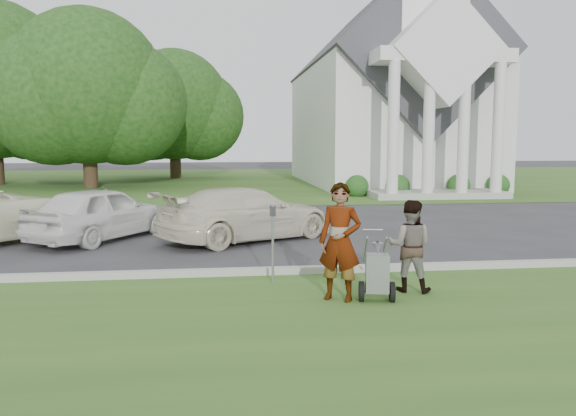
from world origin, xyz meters
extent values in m
plane|color=#333335|center=(0.00, 0.00, 0.00)|extent=(120.00, 120.00, 0.00)
cube|color=#33591E|center=(0.00, -3.00, 0.01)|extent=(80.00, 7.00, 0.01)
cube|color=#33591E|center=(0.00, 27.00, 0.01)|extent=(80.00, 30.00, 0.01)
cube|color=#9E9E93|center=(0.00, 0.55, 0.07)|extent=(80.00, 0.18, 0.15)
cube|color=white|center=(9.00, 24.00, 3.50)|extent=(9.00, 16.00, 7.00)
cube|color=#38383D|center=(9.00, 24.00, 7.00)|extent=(9.19, 17.00, 9.19)
cube|color=#9E9E93|center=(9.00, 14.80, 0.15)|extent=(6.20, 2.60, 0.30)
cylinder|color=white|center=(6.60, 13.80, 3.00)|extent=(0.50, 0.50, 6.00)
cylinder|color=white|center=(8.20, 13.80, 3.00)|extent=(0.50, 0.50, 6.00)
cylinder|color=white|center=(9.80, 13.80, 3.00)|extent=(0.50, 0.50, 6.00)
cylinder|color=white|center=(11.40, 13.80, 3.00)|extent=(0.50, 0.50, 6.00)
cube|color=white|center=(9.00, 14.60, 6.30)|extent=(6.20, 2.00, 0.60)
cube|color=white|center=(9.00, 14.60, 6.60)|extent=(5.09, 2.20, 5.09)
sphere|color=#1E4C19|center=(5.50, 15.70, 0.45)|extent=(1.10, 1.10, 1.10)
sphere|color=#1E4C19|center=(7.50, 15.70, 0.45)|extent=(1.10, 1.10, 1.10)
sphere|color=#1E4C19|center=(10.50, 15.70, 0.45)|extent=(1.10, 1.10, 1.10)
sphere|color=#1E4C19|center=(12.50, 15.70, 0.45)|extent=(1.10, 1.10, 1.10)
cylinder|color=#332316|center=(-8.00, 22.00, 1.60)|extent=(0.76, 0.76, 3.20)
sphere|color=#153B12|center=(-8.00, 22.00, 5.51)|extent=(8.40, 8.40, 8.40)
sphere|color=#153B12|center=(-6.11, 22.30, 4.67)|extent=(6.89, 6.89, 6.89)
sphere|color=#153B12|center=(-9.68, 21.70, 4.88)|extent=(7.22, 7.22, 7.22)
sphere|color=#153B12|center=(-11.93, 25.30, 5.21)|extent=(7.54, 7.54, 7.54)
cylinder|color=#332316|center=(-4.00, 30.00, 1.50)|extent=(0.76, 0.76, 3.00)
sphere|color=#153B12|center=(-4.00, 30.00, 5.09)|extent=(7.60, 7.60, 7.60)
sphere|color=#153B12|center=(-2.29, 30.30, 4.33)|extent=(6.23, 6.23, 6.23)
sphere|color=#153B12|center=(-5.52, 29.70, 4.52)|extent=(6.54, 6.54, 6.54)
cylinder|color=black|center=(1.35, -1.43, 0.17)|extent=(0.14, 0.34, 0.33)
cylinder|color=black|center=(1.83, -1.52, 0.17)|extent=(0.14, 0.34, 0.33)
cylinder|color=#2D2D33|center=(1.59, -1.47, 0.17)|extent=(0.55, 0.14, 0.04)
cube|color=gray|center=(1.59, -1.47, 0.47)|extent=(0.42, 0.36, 0.61)
cone|color=gray|center=(1.59, -1.47, 0.88)|extent=(0.22, 0.22, 0.18)
cylinder|color=#2D2D33|center=(1.59, -1.47, 0.97)|extent=(0.04, 0.04, 0.07)
cylinder|color=gray|center=(1.54, -0.92, 0.75)|extent=(0.18, 0.81, 0.59)
cylinder|color=gray|center=(1.84, -0.98, 0.75)|extent=(0.18, 0.81, 0.59)
cylinder|color=gray|center=(1.76, -0.55, 1.03)|extent=(0.36, 0.10, 0.03)
imported|color=#999999|center=(1.01, -1.32, 0.95)|extent=(0.83, 0.73, 1.91)
imported|color=#999999|center=(2.31, -0.92, 0.79)|extent=(0.94, 0.85, 1.57)
cylinder|color=gray|center=(0.04, -0.16, 0.63)|extent=(0.05, 0.05, 1.26)
cube|color=#2D2D33|center=(0.04, -0.16, 1.34)|extent=(0.10, 0.07, 0.19)
cylinder|color=gray|center=(0.04, -0.16, 1.44)|extent=(0.09, 0.09, 0.03)
imported|color=white|center=(-3.99, 4.97, 0.71)|extent=(3.63, 4.43, 1.42)
imported|color=beige|center=(-0.21, 4.49, 0.69)|extent=(5.09, 4.09, 1.38)
camera|label=1|loc=(-0.88, -10.03, 2.57)|focal=35.00mm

